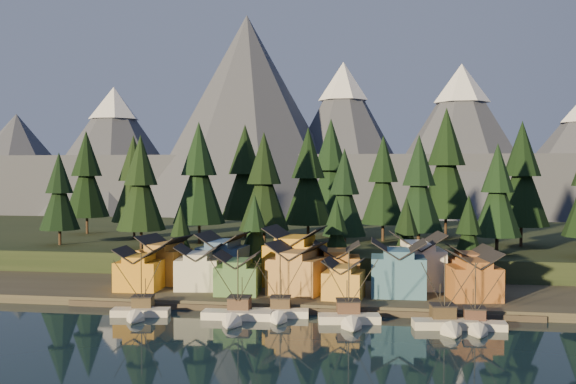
% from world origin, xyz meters
% --- Properties ---
extents(ground, '(500.00, 500.00, 0.00)m').
position_xyz_m(ground, '(0.00, 0.00, 0.00)').
color(ground, black).
rests_on(ground, ground).
extents(shore_strip, '(400.00, 50.00, 1.50)m').
position_xyz_m(shore_strip, '(0.00, 40.00, 0.75)').
color(shore_strip, '#373328').
rests_on(shore_strip, ground).
extents(hillside, '(420.00, 100.00, 6.00)m').
position_xyz_m(hillside, '(0.00, 90.00, 3.00)').
color(hillside, black).
rests_on(hillside, ground).
extents(dock, '(80.00, 4.00, 1.00)m').
position_xyz_m(dock, '(0.00, 16.50, 0.50)').
color(dock, '#40372D').
rests_on(dock, ground).
extents(mountain_ridge, '(560.00, 190.00, 90.00)m').
position_xyz_m(mountain_ridge, '(-4.20, 213.59, 26.06)').
color(mountain_ridge, '#4D5063').
rests_on(mountain_ridge, ground).
extents(boat_1, '(9.94, 10.56, 11.29)m').
position_xyz_m(boat_1, '(-24.47, 8.35, 2.16)').
color(boat_1, beige).
rests_on(boat_1, ground).
extents(boat_2, '(11.64, 12.60, 12.20)m').
position_xyz_m(boat_2, '(-8.41, 8.38, 2.21)').
color(boat_2, silver).
rests_on(boat_2, ground).
extents(boat_3, '(9.79, 10.50, 11.18)m').
position_xyz_m(boat_3, '(-1.86, 11.29, 2.13)').
color(boat_3, white).
rests_on(boat_3, ground).
extents(boat_4, '(10.24, 10.87, 12.30)m').
position_xyz_m(boat_4, '(9.60, 8.88, 2.42)').
color(boat_4, beige).
rests_on(boat_4, ground).
extents(boat_5, '(10.33, 11.00, 12.28)m').
position_xyz_m(boat_5, '(24.15, 7.60, 2.40)').
color(boat_5, beige).
rests_on(boat_5, ground).
extents(boat_6, '(9.29, 10.10, 11.04)m').
position_xyz_m(boat_6, '(28.43, 7.93, 2.12)').
color(boat_6, beige).
rests_on(boat_6, ground).
extents(house_front_0, '(8.14, 7.73, 7.84)m').
position_xyz_m(house_front_0, '(-30.50, 23.32, 5.62)').
color(house_front_0, orange).
rests_on(house_front_0, shore_strip).
extents(house_front_1, '(8.87, 8.60, 8.22)m').
position_xyz_m(house_front_1, '(-19.91, 25.89, 5.82)').
color(house_front_1, beige).
rests_on(house_front_1, shore_strip).
extents(house_front_2, '(8.10, 8.15, 7.49)m').
position_xyz_m(house_front_2, '(-11.40, 22.47, 5.44)').
color(house_front_2, '#45723E').
rests_on(house_front_2, shore_strip).
extents(house_front_3, '(10.91, 10.60, 9.30)m').
position_xyz_m(house_front_3, '(-0.92, 24.68, 6.39)').
color(house_front_3, '#AD7A3D').
rests_on(house_front_3, shore_strip).
extents(house_front_4, '(7.37, 7.84, 6.82)m').
position_xyz_m(house_front_4, '(7.76, 21.30, 5.08)').
color(house_front_4, gold).
rests_on(house_front_4, shore_strip).
extents(house_front_5, '(9.62, 8.78, 9.90)m').
position_xyz_m(house_front_5, '(17.17, 25.42, 6.70)').
color(house_front_5, '#396888').
rests_on(house_front_5, shore_strip).
extents(house_front_6, '(9.48, 9.11, 8.32)m').
position_xyz_m(house_front_6, '(30.05, 23.99, 5.87)').
color(house_front_6, '#9E5B28').
rests_on(house_front_6, shore_strip).
extents(house_back_0, '(10.03, 9.76, 9.36)m').
position_xyz_m(house_back_0, '(-28.46, 31.20, 6.41)').
color(house_back_0, '#AA742B').
rests_on(house_back_0, shore_strip).
extents(house_back_1, '(9.56, 9.66, 9.82)m').
position_xyz_m(house_back_1, '(-17.23, 34.01, 6.66)').
color(house_back_1, '#34517B').
rests_on(house_back_1, shore_strip).
extents(house_back_2, '(11.78, 11.02, 11.32)m').
position_xyz_m(house_back_2, '(-2.45, 32.77, 7.44)').
color(house_back_2, orange).
rests_on(house_back_2, shore_strip).
extents(house_back_3, '(9.15, 8.27, 8.76)m').
position_xyz_m(house_back_3, '(5.78, 30.73, 6.10)').
color(house_back_3, '#A06429').
rests_on(house_back_3, shore_strip).
extents(house_back_4, '(10.69, 10.36, 10.44)m').
position_xyz_m(house_back_4, '(20.85, 33.21, 6.98)').
color(house_back_4, white).
rests_on(house_back_4, shore_strip).
extents(house_back_5, '(8.23, 8.31, 8.19)m').
position_xyz_m(house_back_5, '(30.32, 33.54, 5.80)').
color(house_back_5, '#965B35').
rests_on(house_back_5, shore_strip).
extents(tree_hill_0, '(9.48, 9.48, 22.09)m').
position_xyz_m(tree_hill_0, '(-62.00, 52.00, 18.07)').
color(tree_hill_0, '#332319').
rests_on(tree_hill_0, hillside).
extents(tree_hill_1, '(11.52, 11.52, 26.84)m').
position_xyz_m(tree_hill_1, '(-50.00, 68.00, 20.67)').
color(tree_hill_1, '#332319').
rests_on(tree_hill_1, hillside).
extents(tree_hill_2, '(11.07, 11.07, 25.78)m').
position_xyz_m(tree_hill_2, '(-40.00, 48.00, 20.09)').
color(tree_hill_2, '#332319').
rests_on(tree_hill_2, hillside).
extents(tree_hill_3, '(12.68, 12.68, 29.55)m').
position_xyz_m(tree_hill_3, '(-30.00, 60.00, 22.16)').
color(tree_hill_3, '#332319').
rests_on(tree_hill_3, hillside).
extents(tree_hill_4, '(12.82, 12.82, 29.87)m').
position_xyz_m(tree_hill_4, '(-22.00, 75.00, 22.33)').
color(tree_hill_4, '#332319').
rests_on(tree_hill_4, hillside).
extents(tree_hill_5, '(11.30, 11.30, 26.32)m').
position_xyz_m(tree_hill_5, '(-12.00, 50.00, 20.39)').
color(tree_hill_5, '#332319').
rests_on(tree_hill_5, hillside).
extents(tree_hill_6, '(12.14, 12.14, 28.27)m').
position_xyz_m(tree_hill_6, '(-4.00, 65.00, 21.46)').
color(tree_hill_6, '#332319').
rests_on(tree_hill_6, hillside).
extents(tree_hill_7, '(9.68, 9.68, 22.56)m').
position_xyz_m(tree_hill_7, '(6.00, 48.00, 18.33)').
color(tree_hill_7, '#332319').
rests_on(tree_hill_7, hillside).
extents(tree_hill_8, '(11.37, 11.37, 26.49)m').
position_xyz_m(tree_hill_8, '(14.00, 72.00, 20.48)').
color(tree_hill_8, '#332319').
rests_on(tree_hill_8, hillside).
extents(tree_hill_9, '(11.03, 11.03, 25.71)m').
position_xyz_m(tree_hill_9, '(22.00, 55.00, 20.05)').
color(tree_hill_9, '#332319').
rests_on(tree_hill_9, hillside).
extents(tree_hill_10, '(14.58, 14.58, 33.96)m').
position_xyz_m(tree_hill_10, '(30.00, 80.00, 24.57)').
color(tree_hill_10, '#332319').
rests_on(tree_hill_10, hillside).
extents(tree_hill_11, '(10.10, 10.10, 23.52)m').
position_xyz_m(tree_hill_11, '(38.00, 50.00, 18.85)').
color(tree_hill_11, '#332319').
rests_on(tree_hill_11, hillside).
extents(tree_hill_12, '(12.58, 12.58, 29.30)m').
position_xyz_m(tree_hill_12, '(46.00, 66.00, 22.02)').
color(tree_hill_12, '#332319').
rests_on(tree_hill_12, hillside).
extents(tree_hill_15, '(13.59, 13.59, 31.66)m').
position_xyz_m(tree_hill_15, '(0.00, 82.00, 23.31)').
color(tree_hill_15, '#332319').
rests_on(tree_hill_15, hillside).
extents(tree_hill_16, '(12.38, 12.38, 28.83)m').
position_xyz_m(tree_hill_16, '(-68.00, 78.00, 21.76)').
color(tree_hill_16, '#332319').
rests_on(tree_hill_16, hillside).
extents(tree_shore_0, '(6.43, 6.43, 14.97)m').
position_xyz_m(tree_shore_0, '(-28.00, 40.00, 9.67)').
color(tree_shore_0, '#332319').
rests_on(tree_shore_0, shore_strip).
extents(tree_shore_1, '(7.42, 7.42, 17.29)m').
position_xyz_m(tree_shore_1, '(-12.00, 40.00, 10.94)').
color(tree_shore_1, '#332319').
rests_on(tree_shore_1, shore_strip).
extents(tree_shore_2, '(7.16, 7.16, 16.68)m').
position_xyz_m(tree_shore_2, '(5.00, 40.00, 10.61)').
color(tree_shore_2, '#332319').
rests_on(tree_shore_2, shore_strip).
extents(tree_shore_3, '(7.25, 7.25, 16.88)m').
position_xyz_m(tree_shore_3, '(19.00, 40.00, 10.72)').
color(tree_shore_3, '#332319').
rests_on(tree_shore_3, shore_strip).
extents(tree_shore_4, '(7.51, 7.51, 17.50)m').
position_xyz_m(tree_shore_4, '(31.00, 40.00, 11.06)').
color(tree_shore_4, '#332319').
rests_on(tree_shore_4, shore_strip).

